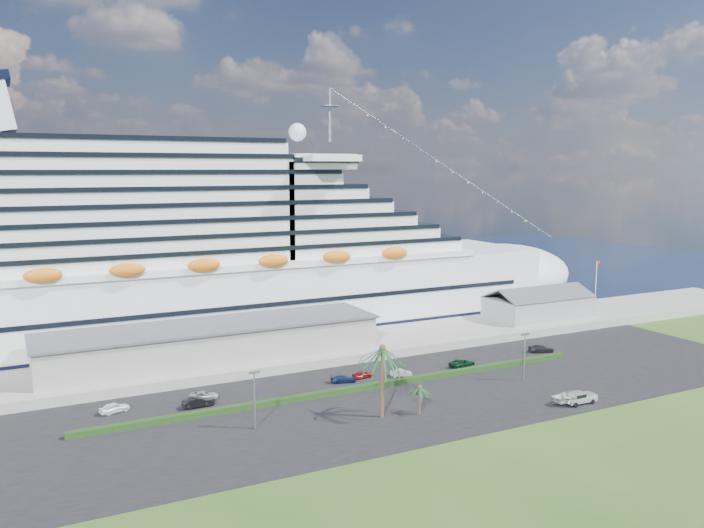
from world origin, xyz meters
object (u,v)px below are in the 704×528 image
cruise_ship (196,260)px  boat_trailer (568,397)px  pickup_truck (580,397)px  parked_car_3 (343,379)px

cruise_ship → boat_trailer: 80.42m
cruise_ship → pickup_truck: (41.35, -68.96, -15.54)m
boat_trailer → cruise_ship: bearing=120.3°
cruise_ship → parked_car_3: (13.65, -42.87, -15.95)m
pickup_truck → cruise_ship: bearing=120.9°
cruise_ship → boat_trailer: bearing=-59.7°
cruise_ship → parked_car_3: 47.74m
cruise_ship → pickup_truck: bearing=-59.1°
parked_car_3 → pickup_truck: size_ratio=0.80×
cruise_ship → parked_car_3: cruise_ship is taller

